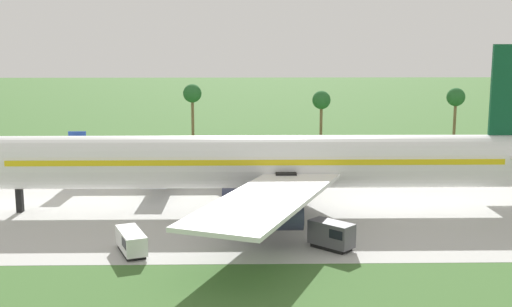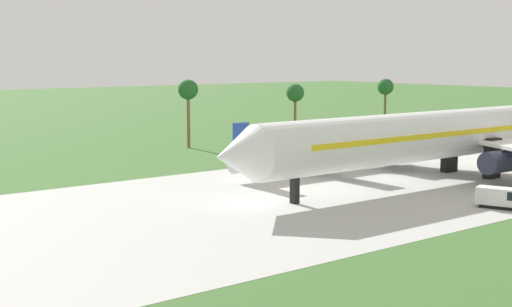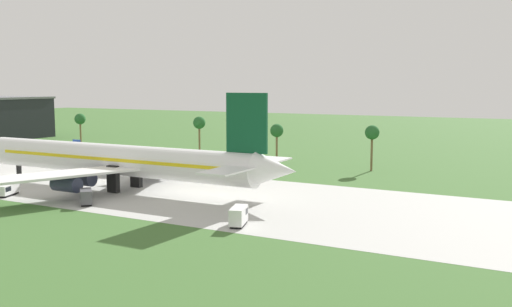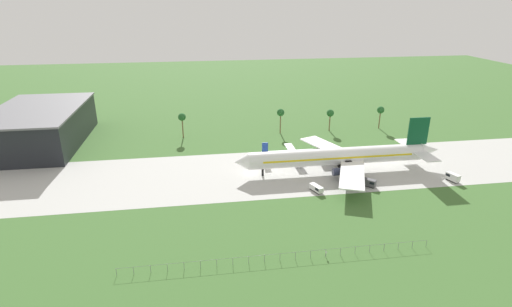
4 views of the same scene
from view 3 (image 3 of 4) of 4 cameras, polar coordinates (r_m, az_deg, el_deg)
name	(u,v)px [view 3 (image 3 of 4)]	position (r m, az deg, el deg)	size (l,w,h in m)	color
ground_plane	(17,175)	(148.55, -22.76, -1.97)	(600.00, 600.00, 0.00)	#3D662D
taxiway_strip	(17,175)	(148.55, -22.76, -1.96)	(320.00, 44.00, 0.02)	#B2B2AD
jet_airliner	(118,160)	(120.70, -13.60, -0.65)	(81.00, 55.45, 20.07)	white
regional_aircraft	(114,164)	(141.73, -13.99, -0.98)	(27.42, 24.68, 7.83)	silver
baggage_tug	(86,197)	(107.02, -16.64, -4.17)	(4.64, 4.57, 2.76)	black
fuel_truck	(239,216)	(87.72, -1.73, -6.23)	(3.46, 5.42, 2.93)	black
catering_van	(7,190)	(120.93, -23.62, -3.34)	(3.93, 5.93, 2.24)	black
palm_tree_row	(221,127)	(163.19, -3.56, 2.70)	(102.70, 3.60, 12.30)	brown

